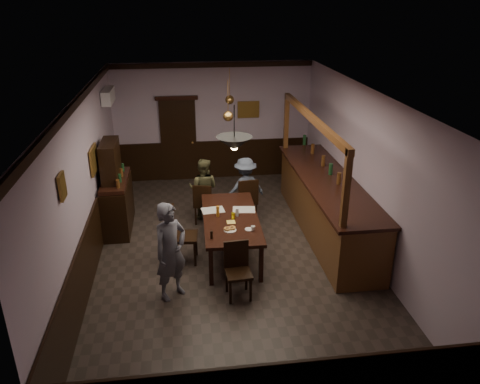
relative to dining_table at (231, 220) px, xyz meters
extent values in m
cube|color=#2D2621|center=(0.01, -0.01, -0.69)|extent=(5.00, 8.00, 0.01)
cube|color=white|center=(0.01, -0.01, 2.31)|extent=(5.00, 8.00, 0.01)
cube|color=#BFA4BB|center=(0.01, 3.99, 0.81)|extent=(5.00, 0.01, 3.00)
cube|color=#BFA4BB|center=(0.01, -4.01, 0.81)|extent=(5.00, 0.01, 3.00)
cube|color=#BFA4BB|center=(-2.49, -0.01, 0.81)|extent=(0.01, 8.00, 3.00)
cube|color=#BFA4BB|center=(2.51, -0.01, 0.81)|extent=(0.01, 8.00, 3.00)
cube|color=black|center=(0.00, 0.00, 0.03)|extent=(1.06, 2.23, 0.06)
cube|color=black|center=(-0.45, -1.01, -0.34)|extent=(0.07, 0.07, 0.69)
cube|color=black|center=(0.39, -1.03, -0.34)|extent=(0.07, 0.07, 0.69)
cube|color=black|center=(-0.39, 1.03, -0.34)|extent=(0.07, 0.07, 0.69)
cube|color=black|center=(0.45, 1.01, -0.34)|extent=(0.07, 0.07, 0.69)
cube|color=black|center=(-0.41, 1.36, -0.27)|extent=(0.47, 0.47, 0.05)
cube|color=black|center=(-0.45, 1.19, -0.01)|extent=(0.39, 0.13, 0.47)
cube|color=black|center=(-0.22, 1.48, -0.48)|extent=(0.04, 0.04, 0.40)
cube|color=black|center=(-0.53, 1.55, -0.48)|extent=(0.04, 0.04, 0.40)
cube|color=black|center=(-0.30, 1.17, -0.48)|extent=(0.04, 0.04, 0.40)
cube|color=black|center=(-0.60, 1.24, -0.48)|extent=(0.04, 0.04, 0.40)
cube|color=black|center=(0.49, 1.34, -0.23)|extent=(0.46, 0.46, 0.05)
cube|color=black|center=(0.50, 1.14, 0.05)|extent=(0.43, 0.07, 0.51)
cube|color=black|center=(0.64, 1.52, -0.47)|extent=(0.04, 0.04, 0.44)
cube|color=black|center=(0.30, 1.50, -0.47)|extent=(0.04, 0.04, 0.44)
cube|color=black|center=(0.67, 1.18, -0.47)|extent=(0.04, 0.04, 0.44)
cube|color=black|center=(0.33, 1.15, -0.47)|extent=(0.04, 0.04, 0.44)
cube|color=black|center=(-0.04, -1.40, -0.25)|extent=(0.43, 0.43, 0.05)
cube|color=black|center=(-0.05, -1.22, 0.00)|extent=(0.40, 0.07, 0.48)
cube|color=black|center=(-0.19, -1.57, -0.48)|extent=(0.04, 0.04, 0.41)
cube|color=black|center=(0.14, -1.55, -0.48)|extent=(0.04, 0.04, 0.41)
cube|color=black|center=(-0.21, -1.25, -0.48)|extent=(0.04, 0.04, 0.41)
cube|color=black|center=(0.11, -1.23, -0.48)|extent=(0.04, 0.04, 0.41)
cube|color=black|center=(-0.86, -0.18, -0.19)|extent=(0.50, 0.50, 0.05)
cube|color=black|center=(-1.06, -0.16, 0.10)|extent=(0.09, 0.46, 0.55)
cube|color=black|center=(-0.69, -0.38, -0.45)|extent=(0.04, 0.04, 0.47)
cube|color=black|center=(-0.65, -0.01, -0.45)|extent=(0.04, 0.04, 0.47)
cube|color=black|center=(-1.06, -0.34, -0.45)|extent=(0.04, 0.04, 0.47)
cube|color=black|center=(-1.02, 0.03, -0.45)|extent=(0.04, 0.04, 0.47)
imported|color=slate|center=(-1.08, -1.22, 0.13)|extent=(0.71, 0.68, 1.63)
imported|color=brown|center=(-0.41, 1.56, -0.01)|extent=(0.79, 0.69, 1.35)
imported|color=#4C586D|center=(0.49, 1.54, -0.02)|extent=(0.96, 0.70, 1.34)
cube|color=silver|center=(-0.30, 0.32, 0.07)|extent=(0.45, 0.35, 0.01)
cube|color=silver|center=(0.28, 0.27, 0.07)|extent=(0.46, 0.35, 0.01)
cube|color=#F8D85B|center=(-0.02, -0.21, 0.07)|extent=(0.15, 0.15, 0.00)
cylinder|color=white|center=(0.26, -0.54, 0.07)|extent=(0.15, 0.15, 0.01)
imported|color=white|center=(0.32, -0.59, 0.11)|extent=(0.08, 0.08, 0.07)
cylinder|color=white|center=(-0.07, -0.53, 0.07)|extent=(0.22, 0.22, 0.01)
torus|color=#C68C47|center=(-0.12, -0.52, 0.10)|extent=(0.13, 0.13, 0.04)
torus|color=#C68C47|center=(-0.03, -0.50, 0.10)|extent=(0.13, 0.13, 0.04)
cylinder|color=yellow|center=(0.04, -0.09, 0.12)|extent=(0.07, 0.07, 0.12)
cylinder|color=#BF721E|center=(-0.23, 0.06, 0.16)|extent=(0.06, 0.06, 0.20)
cylinder|color=silver|center=(0.12, 0.03, 0.14)|extent=(0.06, 0.06, 0.15)
cylinder|color=black|center=(-0.41, -0.77, 0.13)|extent=(0.04, 0.04, 0.14)
cube|color=black|center=(-2.19, 1.32, -0.18)|extent=(0.51, 1.41, 1.01)
cube|color=black|center=(-2.19, 1.32, 0.38)|extent=(0.48, 1.36, 0.08)
cube|color=black|center=(-2.24, 1.32, 0.78)|extent=(0.30, 0.91, 0.81)
cube|color=#4E2A15|center=(2.01, 0.60, -0.13)|extent=(0.92, 4.28, 1.12)
cube|color=black|center=(1.99, 0.60, 0.46)|extent=(1.02, 4.38, 0.06)
cube|color=#4E2A15|center=(1.61, 0.60, 1.71)|extent=(0.10, 4.18, 0.12)
cube|color=#4E2A15|center=(1.61, -1.44, 1.10)|extent=(0.10, 0.10, 1.32)
cube|color=#4E2A15|center=(1.61, 2.64, 1.10)|extent=(0.10, 0.10, 1.32)
cube|color=black|center=(-0.89, 3.94, 0.36)|extent=(0.90, 0.06, 2.10)
cube|color=white|center=(-2.37, 2.89, 1.76)|extent=(0.20, 0.85, 0.30)
cube|color=olive|center=(-2.45, -1.61, 1.46)|extent=(0.04, 0.28, 0.36)
cube|color=olive|center=(-2.45, 0.79, 1.01)|extent=(0.04, 0.62, 0.48)
cube|color=olive|center=(0.91, 3.95, 1.11)|extent=(0.55, 0.04, 0.42)
cylinder|color=black|center=(-0.02, -0.80, 2.01)|extent=(0.02, 0.02, 0.60)
cone|color=black|center=(-0.02, -0.80, 1.71)|extent=(0.56, 0.56, 0.22)
sphere|color=#FFD88C|center=(-0.02, -0.80, 1.66)|extent=(0.12, 0.12, 0.12)
cylinder|color=#BF8C3F|center=(0.11, 1.33, 1.96)|extent=(0.02, 0.02, 0.70)
cone|color=#BF8C3F|center=(0.11, 1.33, 1.61)|extent=(0.20, 0.20, 0.22)
sphere|color=#FFD88C|center=(0.11, 1.33, 1.56)|extent=(0.12, 0.12, 0.12)
cylinder|color=#BF8C3F|center=(0.31, 2.84, 1.96)|extent=(0.02, 0.02, 0.70)
cone|color=#BF8C3F|center=(0.31, 2.84, 1.61)|extent=(0.20, 0.20, 0.22)
sphere|color=#FFD88C|center=(0.31, 2.84, 1.56)|extent=(0.12, 0.12, 0.12)
camera|label=1|loc=(-0.84, -7.66, 3.86)|focal=35.00mm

